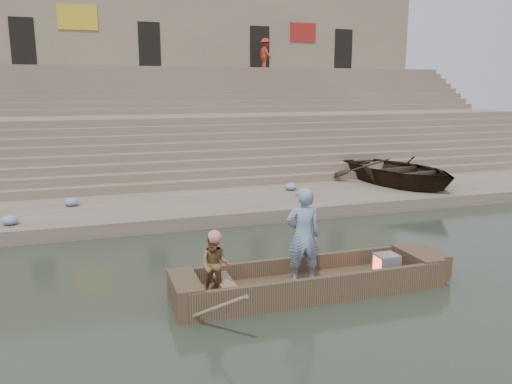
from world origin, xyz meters
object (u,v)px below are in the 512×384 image
rowing_man (215,265)px  beached_rowboat (399,171)px  pedestrian (265,53)px  standing_man (303,235)px  television (386,263)px  main_rowboat (309,287)px

rowing_man → beached_rowboat: beached_rowboat is taller
pedestrian → standing_man: bearing=152.4°
rowing_man → beached_rowboat: 12.05m
beached_rowboat → pedestrian: size_ratio=2.80×
television → standing_man: bearing=178.2°
main_rowboat → pedestrian: bearing=73.1°
rowing_man → main_rowboat: bearing=26.6°
standing_man → beached_rowboat: size_ratio=0.38×
main_rowboat → television: 1.81m
main_rowboat → pedestrian: pedestrian is taller
rowing_man → television: rowing_man is taller
television → beached_rowboat: 9.45m
main_rowboat → standing_man: size_ratio=2.55×
pedestrian → main_rowboat: bearing=152.7°
standing_man → pedestrian: 23.46m
standing_man → television: (1.92, -0.06, -0.78)m
rowing_man → television: 3.78m
rowing_man → beached_rowboat: bearing=64.8°
main_rowboat → beached_rowboat: (7.21, 7.71, 0.83)m
main_rowboat → rowing_man: (-1.98, -0.08, 0.72)m
television → main_rowboat: bearing=180.0°
television → beached_rowboat: size_ratio=0.09×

